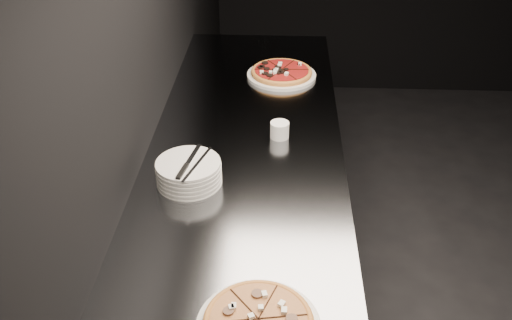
{
  "coord_description": "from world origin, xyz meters",
  "views": [
    {
      "loc": [
        -2.0,
        -1.82,
        2.06
      ],
      "look_at": [
        -2.08,
        -0.17,
        0.99
      ],
      "focal_mm": 40.0,
      "sensor_mm": 36.0,
      "label": 1
    }
  ],
  "objects_px": {
    "plate_stack": "(189,172)",
    "cutlery": "(190,164)",
    "pizza_tomato": "(282,73)",
    "counter": "(246,243)",
    "ramekin": "(280,129)"
  },
  "relations": [
    {
      "from": "counter",
      "to": "cutlery",
      "type": "distance_m",
      "value": 0.62
    },
    {
      "from": "pizza_tomato",
      "to": "plate_stack",
      "type": "distance_m",
      "value": 0.94
    },
    {
      "from": "cutlery",
      "to": "pizza_tomato",
      "type": "bearing_deg",
      "value": 82.79
    },
    {
      "from": "plate_stack",
      "to": "ramekin",
      "type": "height_order",
      "value": "plate_stack"
    },
    {
      "from": "ramekin",
      "to": "pizza_tomato",
      "type": "bearing_deg",
      "value": 89.9
    },
    {
      "from": "counter",
      "to": "pizza_tomato",
      "type": "xyz_separation_m",
      "value": [
        0.13,
        0.67,
        0.48
      ]
    },
    {
      "from": "plate_stack",
      "to": "cutlery",
      "type": "xyz_separation_m",
      "value": [
        0.01,
        -0.02,
        0.04
      ]
    },
    {
      "from": "plate_stack",
      "to": "cutlery",
      "type": "distance_m",
      "value": 0.05
    },
    {
      "from": "cutlery",
      "to": "plate_stack",
      "type": "bearing_deg",
      "value": 128.7
    },
    {
      "from": "counter",
      "to": "ramekin",
      "type": "xyz_separation_m",
      "value": [
        0.13,
        0.11,
        0.49
      ]
    },
    {
      "from": "plate_stack",
      "to": "pizza_tomato",
      "type": "bearing_deg",
      "value": 70.87
    },
    {
      "from": "pizza_tomato",
      "to": "cutlery",
      "type": "bearing_deg",
      "value": -108.29
    },
    {
      "from": "plate_stack",
      "to": "counter",
      "type": "bearing_deg",
      "value": 50.42
    },
    {
      "from": "pizza_tomato",
      "to": "plate_stack",
      "type": "xyz_separation_m",
      "value": [
        -0.31,
        -0.89,
        0.02
      ]
    },
    {
      "from": "pizza_tomato",
      "to": "ramekin",
      "type": "bearing_deg",
      "value": -90.1
    }
  ]
}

